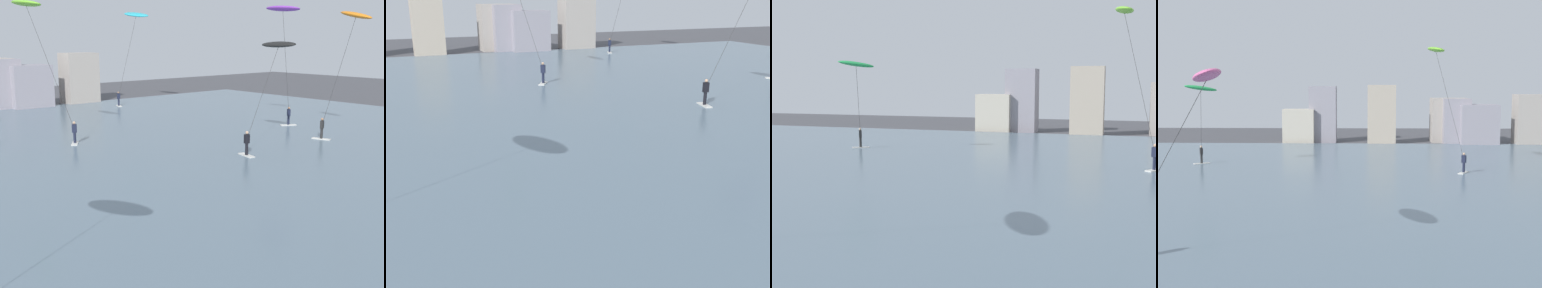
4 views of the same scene
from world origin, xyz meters
TOP-DOWN VIEW (x-y plane):
  - water_bay at (0.00, 30.93)m, footprint 84.00×52.00m
  - far_shore_buildings at (5.52, 58.34)m, footprint 32.06×5.73m
  - kitesurfer_green at (-16.41, 38.86)m, footprint 2.91×2.99m
  - kitesurfer_lime at (3.85, 37.66)m, footprint 3.53×4.59m
  - kitesurfer_pink at (-8.73, 14.03)m, footprint 5.32×3.78m

SIDE VIEW (x-z plane):
  - water_bay at x=0.00m, z-range 0.00..0.10m
  - far_shore_buildings at x=5.52m, z-range -0.68..6.44m
  - kitesurfer_green at x=-16.41m, z-range 2.57..9.74m
  - kitesurfer_pink at x=-8.73m, z-range 3.10..11.04m
  - kitesurfer_lime at x=3.85m, z-range 4.06..14.45m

